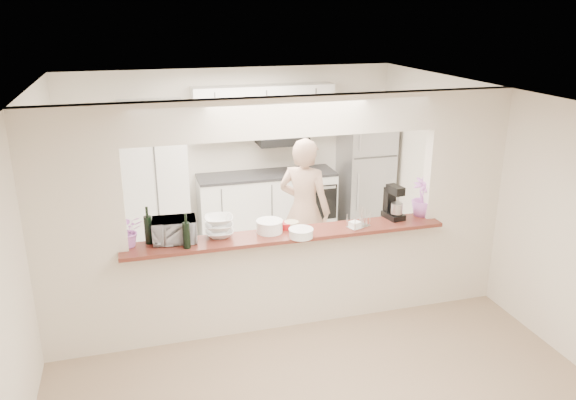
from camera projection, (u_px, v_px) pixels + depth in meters
name	position (u px, v px, depth m)	size (l,w,h in m)	color
floor	(287.00, 322.00, 6.23)	(6.00, 6.00, 0.00)	tan
tile_overlay	(256.00, 264.00, 7.64)	(5.00, 2.90, 0.01)	beige
partition	(287.00, 196.00, 5.75)	(5.00, 0.15, 2.50)	silver
bar_counter	(287.00, 276.00, 6.04)	(3.40, 0.38, 1.09)	silver
kitchen_cabinets	(225.00, 174.00, 8.35)	(3.15, 0.62, 2.25)	silver
refrigerator	(365.00, 172.00, 8.90)	(0.75, 0.70, 1.70)	#A3A3A8
flower_left	(128.00, 231.00, 5.46)	(0.30, 0.26, 0.33)	pink
wine_bottle_a	(186.00, 235.00, 5.43)	(0.07, 0.07, 0.36)	black
wine_bottle_b	(148.00, 229.00, 5.53)	(0.08, 0.08, 0.38)	black
toaster_oven	(174.00, 230.00, 5.59)	(0.43, 0.29, 0.24)	#BABAC0
serving_bowls	(219.00, 227.00, 5.71)	(0.29, 0.29, 0.21)	white
plate_stack_a	(270.00, 226.00, 5.84)	(0.28, 0.28, 0.13)	white
plate_stack_b	(301.00, 233.00, 5.72)	(0.25, 0.25, 0.09)	white
red_bowl	(287.00, 225.00, 5.95)	(0.14, 0.14, 0.07)	maroon
tan_bowl	(291.00, 225.00, 5.96)	(0.15, 0.15, 0.07)	tan
utensil_caddy	(358.00, 219.00, 5.96)	(0.28, 0.22, 0.23)	silver
stand_mixer	(393.00, 203.00, 6.21)	(0.20, 0.28, 0.38)	black
flower_right	(423.00, 197.00, 6.27)	(0.24, 0.24, 0.44)	#C471D2
person	(304.00, 211.00, 6.98)	(0.67, 0.44, 1.84)	tan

